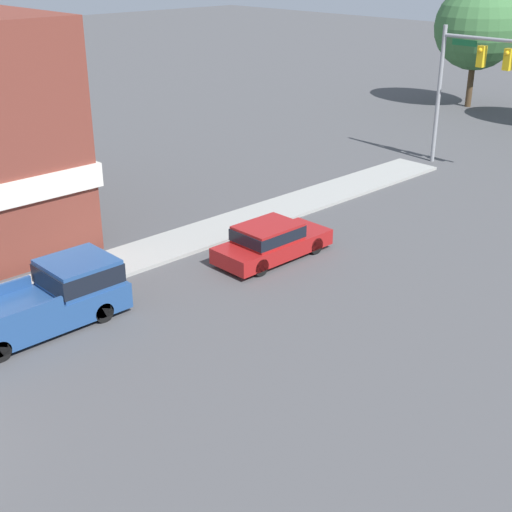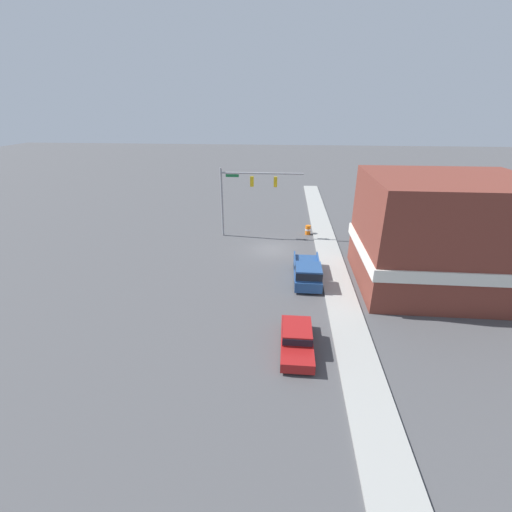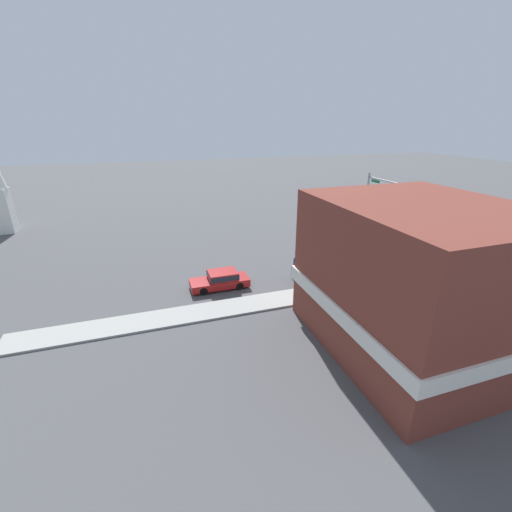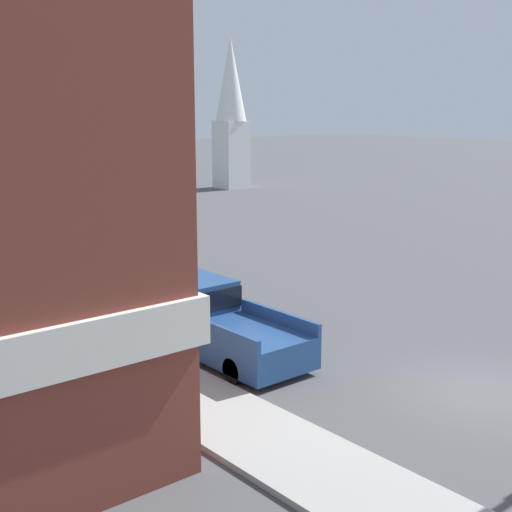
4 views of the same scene
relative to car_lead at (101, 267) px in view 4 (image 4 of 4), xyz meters
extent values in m
plane|color=#4C4C4F|center=(2.17, -15.25, -0.74)|extent=(200.00, 200.00, 0.00)
cube|color=#9E9E99|center=(-3.53, -15.25, -0.67)|extent=(2.40, 60.00, 0.14)
cylinder|color=black|center=(-0.84, 1.60, -0.41)|extent=(0.22, 0.66, 0.66)
cylinder|color=black|center=(0.84, 1.60, -0.41)|extent=(0.22, 0.66, 0.66)
cylinder|color=black|center=(-0.84, -1.35, -0.41)|extent=(0.22, 0.66, 0.66)
cylinder|color=black|center=(0.84, -1.35, -0.41)|extent=(0.22, 0.66, 0.66)
cube|color=maroon|center=(0.00, 0.12, -0.26)|extent=(1.89, 4.76, 0.61)
cube|color=maroon|center=(0.00, -0.16, 0.36)|extent=(1.74, 2.28, 0.63)
cube|color=black|center=(0.00, -0.16, 0.36)|extent=(1.76, 2.38, 0.44)
cylinder|color=black|center=(-2.02, -7.36, -0.41)|extent=(0.22, 0.66, 0.66)
cylinder|color=black|center=(-0.09, -7.36, -0.41)|extent=(0.22, 0.66, 0.66)
cylinder|color=black|center=(-2.02, -10.81, -0.41)|extent=(0.22, 0.66, 0.66)
cylinder|color=black|center=(-0.09, -10.81, -0.41)|extent=(0.22, 0.66, 0.66)
cube|color=navy|center=(-1.06, -9.08, -0.14)|extent=(2.15, 5.56, 0.85)
cube|color=navy|center=(-1.06, -7.56, 0.72)|extent=(2.04, 2.11, 0.86)
cube|color=black|center=(-1.06, -7.56, 0.72)|extent=(2.06, 2.20, 0.60)
cube|color=navy|center=(-2.07, -10.29, 0.46)|extent=(0.12, 3.15, 0.35)
cube|color=navy|center=(-0.04, -10.29, 0.46)|extent=(0.12, 3.15, 0.35)
cube|color=white|center=(23.25, 21.74, 1.94)|extent=(2.23, 2.23, 5.36)
cone|color=white|center=(23.25, 21.74, 7.89)|extent=(2.45, 2.45, 6.55)
cylinder|color=#4C3823|center=(15.53, 29.51, 0.83)|extent=(0.44, 0.44, 3.15)
sphere|color=#28562D|center=(15.53, 29.51, 4.72)|extent=(5.14, 5.14, 5.14)
camera|label=1|loc=(17.75, -17.57, 10.22)|focal=50.00mm
camera|label=2|loc=(1.01, 16.99, 12.83)|focal=24.00mm
camera|label=3|loc=(-24.97, 5.27, 12.06)|focal=24.00mm
camera|label=4|loc=(-12.39, -24.11, 6.20)|focal=50.00mm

